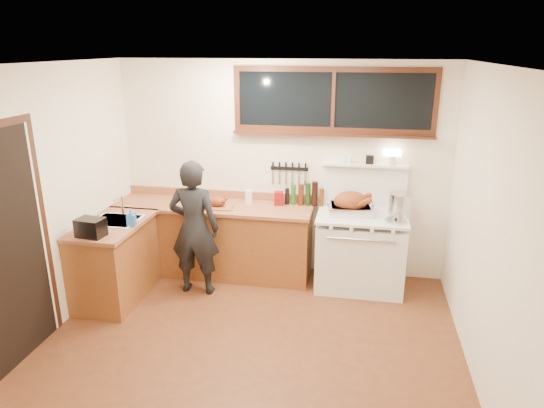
% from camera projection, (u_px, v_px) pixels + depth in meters
% --- Properties ---
extents(ground_plane, '(4.00, 3.50, 0.02)m').
position_uv_depth(ground_plane, '(251.00, 344.00, 4.69)').
color(ground_plane, '#562A16').
extents(room_shell, '(4.10, 3.60, 2.65)m').
position_uv_depth(room_shell, '(248.00, 179.00, 4.17)').
color(room_shell, white).
rests_on(room_shell, ground).
extents(counter_back, '(2.44, 0.64, 1.00)m').
position_uv_depth(counter_back, '(214.00, 238.00, 6.04)').
color(counter_back, brown).
rests_on(counter_back, ground).
extents(counter_left, '(0.64, 1.09, 0.90)m').
position_uv_depth(counter_left, '(115.00, 260.00, 5.43)').
color(counter_left, brown).
rests_on(counter_left, ground).
extents(sink_unit, '(0.50, 0.45, 0.37)m').
position_uv_depth(sink_unit, '(116.00, 225.00, 5.37)').
color(sink_unit, white).
rests_on(sink_unit, counter_left).
extents(vintage_stove, '(1.02, 0.74, 1.60)m').
position_uv_depth(vintage_stove, '(360.00, 249.00, 5.69)').
color(vintage_stove, white).
rests_on(vintage_stove, ground).
extents(back_window, '(2.32, 0.13, 0.77)m').
position_uv_depth(back_window, '(333.00, 108.00, 5.55)').
color(back_window, black).
rests_on(back_window, room_shell).
extents(left_doorway, '(0.02, 1.04, 2.17)m').
position_uv_depth(left_doorway, '(10.00, 247.00, 4.18)').
color(left_doorway, black).
rests_on(left_doorway, ground).
extents(knife_strip, '(0.46, 0.03, 0.28)m').
position_uv_depth(knife_strip, '(289.00, 169.00, 5.88)').
color(knife_strip, black).
rests_on(knife_strip, room_shell).
extents(man, '(0.57, 0.38, 1.57)m').
position_uv_depth(man, '(194.00, 228.00, 5.46)').
color(man, black).
rests_on(man, ground).
extents(soap_bottle, '(0.10, 0.10, 0.19)m').
position_uv_depth(soap_bottle, '(131.00, 217.00, 5.17)').
color(soap_bottle, blue).
rests_on(soap_bottle, counter_left).
extents(toaster, '(0.29, 0.22, 0.19)m').
position_uv_depth(toaster, '(91.00, 228.00, 4.89)').
color(toaster, black).
rests_on(toaster, counter_left).
extents(cutting_board, '(0.38, 0.30, 0.13)m').
position_uv_depth(cutting_board, '(218.00, 204.00, 5.77)').
color(cutting_board, '#985A3C').
rests_on(cutting_board, counter_back).
extents(roast_turkey, '(0.54, 0.42, 0.26)m').
position_uv_depth(roast_turkey, '(351.00, 205.00, 5.56)').
color(roast_turkey, silver).
rests_on(roast_turkey, vintage_stove).
extents(stockpot, '(0.36, 0.36, 0.26)m').
position_uv_depth(stockpot, '(401.00, 204.00, 5.50)').
color(stockpot, silver).
rests_on(stockpot, vintage_stove).
extents(saucepan, '(0.21, 0.30, 0.13)m').
position_uv_depth(saucepan, '(362.00, 206.00, 5.65)').
color(saucepan, silver).
rests_on(saucepan, vintage_stove).
extents(pot_lid, '(0.27, 0.27, 0.04)m').
position_uv_depth(pot_lid, '(396.00, 221.00, 5.32)').
color(pot_lid, silver).
rests_on(pot_lid, vintage_stove).
extents(coffee_tin, '(0.13, 0.11, 0.17)m').
position_uv_depth(coffee_tin, '(279.00, 198.00, 5.86)').
color(coffee_tin, maroon).
rests_on(coffee_tin, counter_back).
extents(pitcher, '(0.11, 0.11, 0.17)m').
position_uv_depth(pitcher, '(249.00, 197.00, 5.90)').
color(pitcher, white).
rests_on(pitcher, counter_back).
extents(bottle_cluster, '(0.47, 0.07, 0.30)m').
position_uv_depth(bottle_cluster, '(306.00, 195.00, 5.83)').
color(bottle_cluster, black).
rests_on(bottle_cluster, counter_back).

